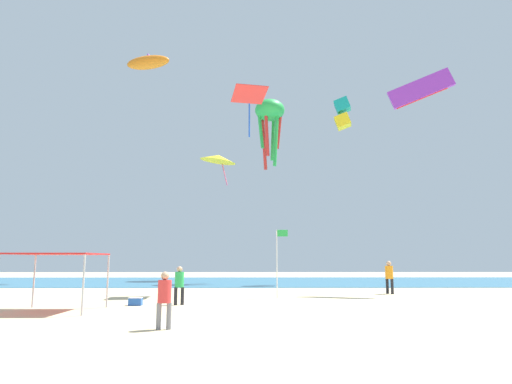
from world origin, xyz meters
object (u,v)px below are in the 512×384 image
Objects in this scene: banner_flag at (278,257)px; kite_octopus_green at (270,114)px; cooler_box at (136,301)px; person_near_tent at (179,282)px; kite_delta_yellow at (218,158)px; person_central at (389,274)px; kite_inflatable_orange at (148,62)px; kite_diamond_red at (249,97)px; kite_box_teal at (342,114)px; canopy_tent at (58,256)px; person_leftmost at (164,295)px; kite_parafoil_purple at (421,89)px.

kite_octopus_green is (0.31, 15.64, 13.04)m from banner_flag.
cooler_box is 25.25m from kite_octopus_green.
person_near_tent is at bearing 6.63° from cooler_box.
person_near_tent is 0.48× the size of banner_flag.
person_near_tent is 2.96× the size of cooler_box.
kite_octopus_green reaches higher than kite_delta_yellow.
person_central is 31.33m from kite_inflatable_orange.
kite_box_teal is (8.18, 10.55, 2.47)m from kite_diamond_red.
banner_flag is 28.97m from kite_inflatable_orange.
canopy_tent is at bearing -139.39° from cooler_box.
kite_inflatable_orange is (-7.67, 28.57, 20.37)m from person_leftmost.
canopy_tent is 5.16m from person_near_tent.
banner_flag is at bearing 80.44° from kite_octopus_green.
canopy_tent is 23.49m from kite_parafoil_purple.
person_central is at bearing 108.27° from kite_octopus_green.
banner_flag is 1.25× the size of kite_box_teal.
kite_parafoil_purple is 27.05m from kite_inflatable_orange.
kite_delta_yellow reaches higher than canopy_tent.
canopy_tent is 0.50× the size of kite_octopus_green.
person_central is at bearing 28.69° from canopy_tent.
canopy_tent is 0.68× the size of kite_delta_yellow.
kite_delta_yellow reaches higher than person_central.
cooler_box is at bearing -100.09° from person_central.
kite_parafoil_purple is 10.85m from kite_box_teal.
kite_parafoil_purple is at bearing 60.84° from kite_delta_yellow.
kite_diamond_red is 13.57m from kite_box_teal.
person_near_tent is 25.87m from kite_delta_yellow.
kite_inflatable_orange is (-18.28, 4.23, 6.64)m from kite_box_teal.
banner_flag is at bearing 33.86° from kite_parafoil_purple.
kite_delta_yellow is (4.37, 25.80, 9.90)m from canopy_tent.
kite_inflatable_orange reaches higher than kite_box_teal.
banner_flag is at bearing 32.84° from kite_delta_yellow.
person_central is (11.33, 6.21, 0.13)m from person_near_tent.
kite_delta_yellow is at bearing 85.61° from cooler_box.
person_central is at bearing 23.56° from banner_flag.
kite_octopus_green is (9.35, 21.33, 13.06)m from canopy_tent.
person_near_tent is 0.41× the size of kite_parafoil_purple.
kite_diamond_red is (3.09, 6.82, 11.24)m from person_near_tent.
kite_inflatable_orange reaches higher than kite_octopus_green.
kite_parafoil_purple is 1.47× the size of kite_box_teal.
person_leftmost is 29.85m from kite_octopus_green.
banner_flag is 0.55× the size of kite_octopus_green.
kite_parafoil_purple is at bearing -151.10° from kite_box_teal.
person_near_tent is 0.26× the size of kite_octopus_green.
kite_delta_yellow is at bearing -36.68° from kite_parafoil_purple.
kite_parafoil_purple is at bearing 24.43° from cooler_box.
banner_flag is (4.63, 3.29, 1.15)m from person_near_tent.
kite_inflatable_orange is (-11.64, 18.31, 19.19)m from banner_flag.
kite_box_teal is at bearing 51.58° from canopy_tent.
kite_diamond_red is at bearing 45.35° from person_near_tent.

